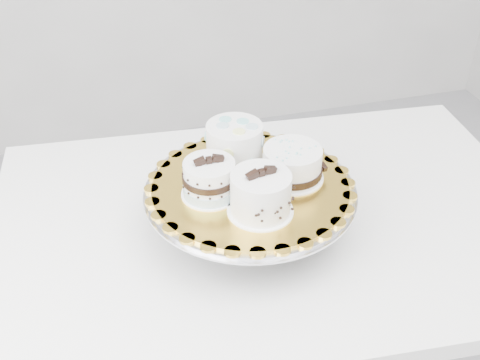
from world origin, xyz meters
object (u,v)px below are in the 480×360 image
object	(u,v)px
cake_stand	(250,202)
cake_dots	(235,143)
cake_banded	(210,180)
cake_swirl	(261,195)
table	(269,249)
cake_board	(250,186)
cake_ribbon	(293,164)

from	to	relation	value
cake_stand	cake_dots	size ratio (longest dim) A/B	3.03
cake_stand	cake_banded	world-z (taller)	cake_banded
cake_stand	cake_swirl	xyz separation A→B (m)	(-0.01, -0.08, 0.08)
table	cake_swirl	distance (m)	0.27
cake_stand	cake_swirl	distance (m)	0.11
cake_board	cake_ribbon	bearing A→B (deg)	1.45
table	cake_dots	distance (m)	0.25
cake_board	cake_dots	bearing A→B (deg)	94.53
cake_stand	cake_board	bearing A→B (deg)	-90.90
cake_swirl	cake_ribbon	xyz separation A→B (m)	(0.09, 0.08, -0.01)
cake_ribbon	cake_board	bearing A→B (deg)	168.70
table	cake_stand	size ratio (longest dim) A/B	2.96
cake_board	table	bearing A→B (deg)	32.90
cake_swirl	cake_ribbon	world-z (taller)	cake_swirl
cake_stand	cake_board	distance (m)	0.04
cake_ribbon	cake_swirl	bearing A→B (deg)	-149.68
cake_banded	cake_ribbon	distance (m)	0.16
cake_dots	cake_ribbon	size ratio (longest dim) A/B	0.99
cake_ribbon	cake_dots	bearing A→B (deg)	124.14
cake_swirl	cake_banded	distance (m)	0.10
cake_board	cake_dots	size ratio (longest dim) A/B	2.79
cake_stand	cake_dots	world-z (taller)	cake_dots
table	cake_dots	world-z (taller)	cake_dots
cake_stand	cake_ribbon	xyz separation A→B (m)	(0.08, 0.00, 0.07)
table	cake_dots	xyz separation A→B (m)	(-0.06, 0.05, 0.24)
cake_dots	cake_swirl	bearing A→B (deg)	-93.77
table	cake_ribbon	xyz separation A→B (m)	(0.03, -0.03, 0.23)
cake_banded	cake_ribbon	size ratio (longest dim) A/B	0.80
table	cake_banded	bearing A→B (deg)	-157.30
cake_stand	cake_banded	size ratio (longest dim) A/B	3.80
cake_stand	cake_ribbon	bearing A→B (deg)	1.45
cake_stand	cake_swirl	bearing A→B (deg)	-94.17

